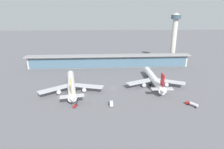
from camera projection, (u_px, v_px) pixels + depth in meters
ground_plane at (113, 88)px, 161.40m from camera, size 1200.00×1200.00×0.00m
airliner_left_stand at (71, 84)px, 153.78m from camera, size 52.02×68.35×18.25m
airliner_centre_stand at (154, 79)px, 166.80m from camera, size 52.71×68.49×18.25m
service_truck_near_nose_blue at (111, 103)px, 130.34m from camera, size 2.43×7.32×3.10m
service_truck_under_wing_red at (192, 104)px, 129.27m from camera, size 6.69×8.38×2.95m
service_truck_mid_apron_red at (75, 106)px, 128.85m from camera, size 3.54×6.87×2.70m
terminal_building at (109, 61)px, 222.35m from camera, size 193.37×12.80×15.20m
control_tower at (174, 34)px, 235.54m from camera, size 12.00×12.00×67.72m
safety_cone_alpha at (72, 102)px, 135.34m from camera, size 0.62×0.62×0.70m
safety_cone_bravo at (88, 102)px, 135.68m from camera, size 0.62×0.62×0.70m
safety_cone_charlie at (89, 103)px, 133.52m from camera, size 0.62×0.62×0.70m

